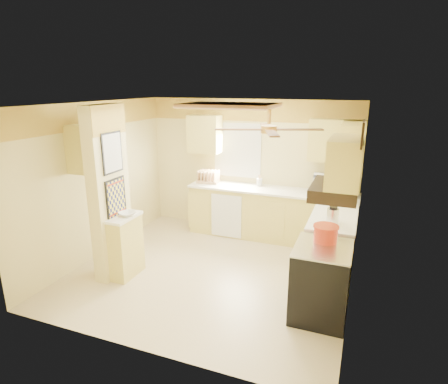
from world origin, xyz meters
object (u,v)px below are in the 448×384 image
at_px(dutch_oven, 326,233).
at_px(kettle, 333,216).
at_px(stove, 321,281).
at_px(microwave, 331,185).
at_px(bowl, 127,214).

xyz_separation_m(dutch_oven, kettle, (0.02, 0.58, 0.04)).
relative_size(stove, kettle, 3.73).
distance_m(stove, kettle, 0.96).
distance_m(microwave, kettle, 1.43).
distance_m(stove, bowl, 2.81).
xyz_separation_m(microwave, kettle, (0.17, -1.42, -0.05)).
bearing_deg(kettle, stove, -91.70).
relative_size(microwave, bowl, 2.61).
bearing_deg(stove, microwave, 93.82).
height_order(stove, kettle, kettle).
bearing_deg(bowl, microwave, 39.44).
relative_size(stove, bowl, 4.03).
bearing_deg(dutch_oven, bowl, -176.89).
relative_size(microwave, dutch_oven, 1.93).
height_order(bowl, kettle, kettle).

